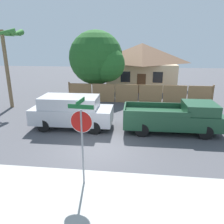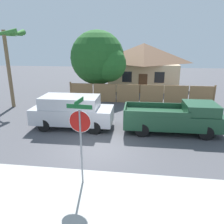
{
  "view_description": "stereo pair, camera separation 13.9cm",
  "coord_description": "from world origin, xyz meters",
  "px_view_note": "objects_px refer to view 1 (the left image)",
  "views": [
    {
      "loc": [
        1.81,
        -9.64,
        4.93
      ],
      "look_at": [
        0.57,
        0.99,
        1.6
      ],
      "focal_mm": 35.0,
      "sensor_mm": 36.0,
      "label": 1
    },
    {
      "loc": [
        1.95,
        -9.63,
        4.93
      ],
      "look_at": [
        0.57,
        0.99,
        1.6
      ],
      "focal_mm": 35.0,
      "sensor_mm": 36.0,
      "label": 2
    }
  ],
  "objects_px": {
    "orange_pickup": "(175,117)",
    "stop_sign": "(82,128)",
    "house": "(141,65)",
    "palm_tree": "(3,40)",
    "red_suv": "(72,111)",
    "oak_tree": "(98,59)"
  },
  "relations": [
    {
      "from": "house",
      "to": "red_suv",
      "type": "relative_size",
      "value": 1.64
    },
    {
      "from": "house",
      "to": "stop_sign",
      "type": "xyz_separation_m",
      "value": [
        -2.26,
        -19.24,
        -0.45
      ]
    },
    {
      "from": "palm_tree",
      "to": "oak_tree",
      "type": "bearing_deg",
      "value": 34.3
    },
    {
      "from": "oak_tree",
      "to": "orange_pickup",
      "type": "relative_size",
      "value": 1.13
    },
    {
      "from": "palm_tree",
      "to": "stop_sign",
      "type": "relative_size",
      "value": 1.89
    },
    {
      "from": "red_suv",
      "to": "stop_sign",
      "type": "xyz_separation_m",
      "value": [
        2.05,
        -5.45,
        1.11
      ]
    },
    {
      "from": "house",
      "to": "palm_tree",
      "type": "distance_m",
      "value": 14.7
    },
    {
      "from": "house",
      "to": "red_suv",
      "type": "distance_m",
      "value": 14.53
    },
    {
      "from": "orange_pickup",
      "to": "stop_sign",
      "type": "relative_size",
      "value": 1.73
    },
    {
      "from": "red_suv",
      "to": "orange_pickup",
      "type": "relative_size",
      "value": 0.88
    },
    {
      "from": "red_suv",
      "to": "orange_pickup",
      "type": "xyz_separation_m",
      "value": [
        6.15,
        0.0,
        -0.17
      ]
    },
    {
      "from": "oak_tree",
      "to": "orange_pickup",
      "type": "xyz_separation_m",
      "value": [
        5.94,
        -8.28,
        -2.71
      ]
    },
    {
      "from": "house",
      "to": "stop_sign",
      "type": "height_order",
      "value": "house"
    },
    {
      "from": "palm_tree",
      "to": "orange_pickup",
      "type": "xyz_separation_m",
      "value": [
        12.39,
        -3.88,
        -4.31
      ]
    },
    {
      "from": "palm_tree",
      "to": "red_suv",
      "type": "relative_size",
      "value": 1.24
    },
    {
      "from": "palm_tree",
      "to": "orange_pickup",
      "type": "height_order",
      "value": "palm_tree"
    },
    {
      "from": "orange_pickup",
      "to": "stop_sign",
      "type": "height_order",
      "value": "stop_sign"
    },
    {
      "from": "palm_tree",
      "to": "stop_sign",
      "type": "distance_m",
      "value": 12.84
    },
    {
      "from": "house",
      "to": "stop_sign",
      "type": "distance_m",
      "value": 19.38
    },
    {
      "from": "house",
      "to": "orange_pickup",
      "type": "relative_size",
      "value": 1.45
    },
    {
      "from": "red_suv",
      "to": "palm_tree",
      "type": "bearing_deg",
      "value": 147.52
    },
    {
      "from": "house",
      "to": "palm_tree",
      "type": "bearing_deg",
      "value": -136.79
    }
  ]
}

